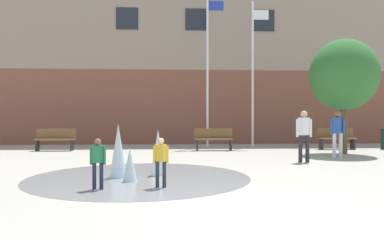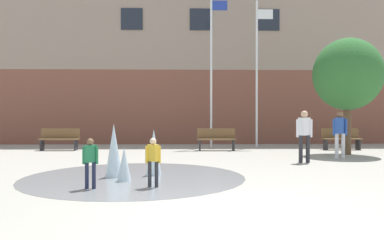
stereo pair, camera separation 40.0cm
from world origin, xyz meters
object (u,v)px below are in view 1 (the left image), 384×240
at_px(park_bench_under_left_flagpole, 55,139).
at_px(child_running, 98,160).
at_px(adult_watching, 338,131).
at_px(park_bench_under_right_flagpole, 336,138).
at_px(child_in_fountain, 161,158).
at_px(flagpole_right, 253,69).
at_px(adult_near_bench, 304,132).
at_px(park_bench_center, 214,139).
at_px(flagpole_left, 208,64).
at_px(street_tree_near_building, 344,75).

height_order(park_bench_under_left_flagpole, child_running, child_running).
relative_size(park_bench_under_left_flagpole, adult_watching, 1.01).
xyz_separation_m(park_bench_under_right_flagpole, child_in_fountain, (-7.36, -8.35, 0.10)).
distance_m(child_running, flagpole_right, 11.76).
height_order(child_in_fountain, adult_watching, adult_watching).
height_order(park_bench_under_left_flagpole, adult_watching, adult_watching).
distance_m(adult_near_bench, child_running, 6.83).
bearing_deg(park_bench_under_right_flagpole, adult_near_bench, -124.39).
relative_size(park_bench_center, adult_watching, 1.01).
relative_size(adult_watching, flagpole_right, 0.23).
distance_m(child_in_fountain, adult_near_bench, 5.81).
height_order(child_in_fountain, child_running, same).
distance_m(adult_near_bench, flagpole_right, 6.62).
bearing_deg(child_running, park_bench_center, -151.18).
xyz_separation_m(park_bench_center, adult_near_bench, (2.31, -4.24, 0.45)).
distance_m(park_bench_center, adult_near_bench, 4.85).
xyz_separation_m(park_bench_center, flagpole_left, (-0.05, 1.79, 3.36)).
distance_m(child_running, street_tree_near_building, 10.53).
distance_m(child_running, adult_watching, 8.80).
bearing_deg(child_in_fountain, park_bench_under_right_flagpole, -95.63).
bearing_deg(adult_watching, child_running, -6.78).
distance_m(flagpole_left, flagpole_right, 2.14).
bearing_deg(flagpole_left, park_bench_under_right_flagpole, -16.21).
distance_m(park_bench_under_right_flagpole, adult_near_bench, 5.43).
xyz_separation_m(adult_watching, street_tree_near_building, (0.84, 1.31, 2.04)).
relative_size(park_bench_center, flagpole_right, 0.23).
bearing_deg(adult_watching, child_in_fountain, -2.30).
bearing_deg(park_bench_center, child_in_fountain, -103.82).
bearing_deg(street_tree_near_building, park_bench_under_right_flagpole, 72.60).
bearing_deg(flagpole_left, park_bench_center, -88.40).
height_order(park_bench_under_right_flagpole, street_tree_near_building, street_tree_near_building).
bearing_deg(flagpole_right, child_in_fountain, -112.35).
distance_m(park_bench_center, flagpole_right, 4.19).
bearing_deg(child_in_fountain, street_tree_near_building, -100.92).
distance_m(park_bench_under_left_flagpole, flagpole_left, 7.51).
relative_size(park_bench_center, flagpole_left, 0.22).
bearing_deg(park_bench_center, child_running, -111.25).
bearing_deg(adult_watching, street_tree_near_building, -165.27).
xyz_separation_m(adult_near_bench, flagpole_left, (-2.36, 6.04, 2.91)).
height_order(park_bench_under_left_flagpole, flagpole_left, flagpole_left).
bearing_deg(flagpole_left, adult_watching, -51.03).
bearing_deg(adult_near_bench, child_running, -178.83).
bearing_deg(flagpole_left, flagpole_right, 0.00).
bearing_deg(flagpole_left, child_in_fountain, -101.12).
bearing_deg(park_bench_under_right_flagpole, park_bench_under_left_flagpole, -179.92).
height_order(park_bench_under_left_flagpole, park_bench_center, same).
bearing_deg(park_bench_center, park_bench_under_left_flagpole, 178.22).
bearing_deg(adult_near_bench, park_bench_under_left_flagpole, 118.56).
distance_m(park_bench_under_left_flagpole, park_bench_center, 6.57).
relative_size(park_bench_under_left_flagpole, adult_near_bench, 1.01).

